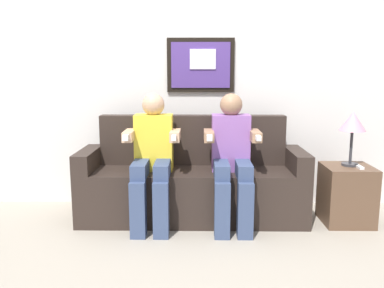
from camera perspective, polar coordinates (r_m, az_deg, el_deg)
ground_plane at (r=3.37m, az=-0.04°, el=-12.25°), size 5.66×5.66×0.00m
back_wall_assembly at (r=3.88m, az=0.16°, el=10.40°), size 4.36×0.10×2.60m
couch at (r=3.58m, az=0.04°, el=-5.63°), size 1.96×0.58×0.90m
person_on_left at (r=3.37m, az=-5.61°, el=-1.54°), size 0.46×0.56×1.11m
person_on_right at (r=3.36m, az=5.63°, el=-1.57°), size 0.46×0.56×1.11m
side_table_right at (r=3.72m, az=21.07°, el=-6.70°), size 0.40×0.40×0.50m
table_lamp at (r=3.63m, az=21.84°, el=2.66°), size 0.22×0.22×0.46m
spare_remote_on_table at (r=3.62m, az=22.63°, el=-3.01°), size 0.04×0.13×0.02m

